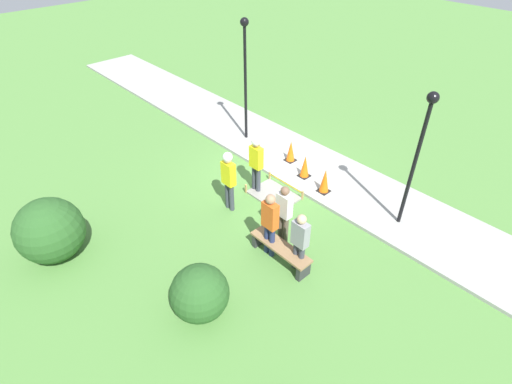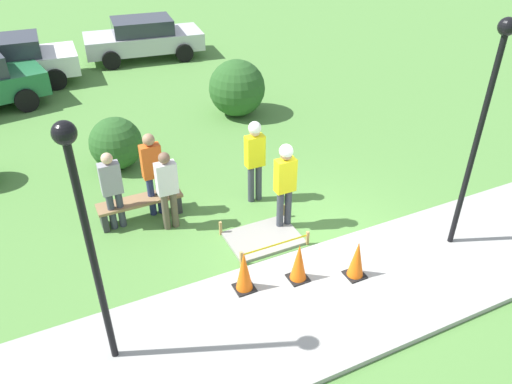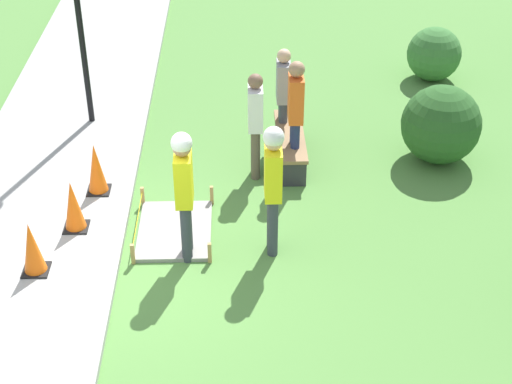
# 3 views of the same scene
# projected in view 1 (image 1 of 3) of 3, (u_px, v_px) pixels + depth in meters

# --- Properties ---
(ground_plane) EXTENTS (60.00, 60.00, 0.00)m
(ground_plane) POSITION_uv_depth(u_px,v_px,m) (271.00, 176.00, 12.96)
(ground_plane) COLOR #51843D
(sidewalk) EXTENTS (28.00, 2.64, 0.10)m
(sidewalk) POSITION_uv_depth(u_px,v_px,m) (299.00, 160.00, 13.65)
(sidewalk) COLOR #9E9E99
(sidewalk) RESTS_ON ground_plane
(wet_concrete_patch) EXTENTS (1.45, 1.06, 0.30)m
(wet_concrete_patch) POSITION_uv_depth(u_px,v_px,m) (274.00, 195.00, 12.10)
(wet_concrete_patch) COLOR gray
(wet_concrete_patch) RESTS_ON ground_plane
(traffic_cone_near_patch) EXTENTS (0.34, 0.34, 0.79)m
(traffic_cone_near_patch) POSITION_uv_depth(u_px,v_px,m) (325.00, 181.00, 11.91)
(traffic_cone_near_patch) COLOR black
(traffic_cone_near_patch) RESTS_ON sidewalk
(traffic_cone_far_patch) EXTENTS (0.34, 0.34, 0.75)m
(traffic_cone_far_patch) POSITION_uv_depth(u_px,v_px,m) (305.00, 166.00, 12.58)
(traffic_cone_far_patch) COLOR black
(traffic_cone_far_patch) RESTS_ON sidewalk
(traffic_cone_sidewalk_edge) EXTENTS (0.34, 0.34, 0.74)m
(traffic_cone_sidewalk_edge) POSITION_uv_depth(u_px,v_px,m) (291.00, 151.00, 13.34)
(traffic_cone_sidewalk_edge) COLOR black
(traffic_cone_sidewalk_edge) RESTS_ON sidewalk
(park_bench) EXTENTS (1.73, 0.44, 0.47)m
(park_bench) POSITION_uv_depth(u_px,v_px,m) (280.00, 250.00, 9.81)
(park_bench) COLOR #2D2D33
(park_bench) RESTS_ON ground_plane
(worker_supervisor) EXTENTS (0.40, 0.27, 1.87)m
(worker_supervisor) POSITION_uv_depth(u_px,v_px,m) (256.00, 160.00, 11.66)
(worker_supervisor) COLOR #383D47
(worker_supervisor) RESTS_ON ground_plane
(worker_assistant) EXTENTS (0.40, 0.27, 1.88)m
(worker_assistant) POSITION_uv_depth(u_px,v_px,m) (229.00, 176.00, 10.97)
(worker_assistant) COLOR #383D47
(worker_assistant) RESTS_ON ground_plane
(bystander_in_orange_shirt) EXTENTS (0.40, 0.24, 1.85)m
(bystander_in_orange_shirt) POSITION_uv_depth(u_px,v_px,m) (270.00, 221.00, 9.56)
(bystander_in_orange_shirt) COLOR navy
(bystander_in_orange_shirt) RESTS_ON ground_plane
(bystander_in_gray_shirt) EXTENTS (0.40, 0.23, 1.72)m
(bystander_in_gray_shirt) POSITION_uv_depth(u_px,v_px,m) (284.00, 211.00, 10.01)
(bystander_in_gray_shirt) COLOR brown
(bystander_in_gray_shirt) RESTS_ON ground_plane
(bystander_in_white_shirt) EXTENTS (0.40, 0.22, 1.70)m
(bystander_in_white_shirt) POSITION_uv_depth(u_px,v_px,m) (300.00, 240.00, 9.19)
(bystander_in_white_shirt) COLOR #383D47
(bystander_in_white_shirt) RESTS_ON ground_plane
(lamppost_near) EXTENTS (0.28, 0.28, 4.20)m
(lamppost_near) POSITION_uv_depth(u_px,v_px,m) (245.00, 65.00, 13.23)
(lamppost_near) COLOR black
(lamppost_near) RESTS_ON sidewalk
(lamppost_far) EXTENTS (0.28, 0.28, 3.77)m
(lamppost_far) POSITION_uv_depth(u_px,v_px,m) (420.00, 143.00, 9.55)
(lamppost_far) COLOR black
(lamppost_far) RESTS_ON sidewalk
(shrub_rounded_near) EXTENTS (1.64, 1.64, 1.64)m
(shrub_rounded_near) POSITION_uv_depth(u_px,v_px,m) (50.00, 230.00, 9.66)
(shrub_rounded_near) COLOR #285623
(shrub_rounded_near) RESTS_ON ground_plane
(shrub_rounded_far) EXTENTS (1.27, 1.27, 1.27)m
(shrub_rounded_far) POSITION_uv_depth(u_px,v_px,m) (200.00, 293.00, 8.37)
(shrub_rounded_far) COLOR #285623
(shrub_rounded_far) RESTS_ON ground_plane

